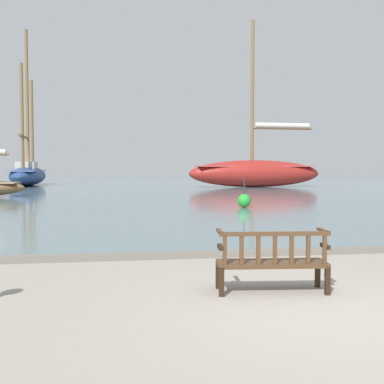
{
  "coord_description": "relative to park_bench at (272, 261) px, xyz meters",
  "views": [
    {
      "loc": [
        -2.5,
        -5.71,
        1.85
      ],
      "look_at": [
        -0.15,
        10.0,
        1.0
      ],
      "focal_mm": 45.0,
      "sensor_mm": 36.0,
      "label": 1
    }
  ],
  "objects": [
    {
      "name": "park_bench",
      "position": [
        0.0,
        0.0,
        0.0
      ],
      "size": [
        1.64,
        0.67,
        0.92
      ],
      "color": "black",
      "rests_on": "ground"
    },
    {
      "name": "sailboat_far_port",
      "position": [
        9.28,
        33.2,
        0.92
      ],
      "size": [
        11.66,
        3.25,
        14.08
      ],
      "color": "maroon",
      "rests_on": "harbor_water"
    },
    {
      "name": "channel_buoy",
      "position": [
        3.1,
        13.41,
        -0.09
      ],
      "size": [
        0.58,
        0.58,
        1.28
      ],
      "color": "green",
      "rests_on": "harbor_water"
    },
    {
      "name": "ground_plane",
      "position": [
        0.31,
        -1.01,
        -0.47
      ],
      "size": [
        160.0,
        160.0,
        0.0
      ],
      "primitive_type": "plane",
      "color": "gray"
    },
    {
      "name": "quay_edge_kerb",
      "position": [
        0.31,
        2.84,
        -0.41
      ],
      "size": [
        40.0,
        0.3,
        0.12
      ],
      "primitive_type": "cube",
      "color": "slate",
      "rests_on": "ground"
    },
    {
      "name": "harbor_water",
      "position": [
        0.31,
        42.99,
        -0.43
      ],
      "size": [
        100.0,
        80.0,
        0.08
      ],
      "primitive_type": "cube",
      "color": "slate",
      "rests_on": "ground"
    },
    {
      "name": "sailboat_distant_harbor",
      "position": [
        -10.65,
        39.59,
        0.81
      ],
      "size": [
        3.34,
        12.66,
        14.33
      ],
      "color": "navy",
      "rests_on": "harbor_water"
    }
  ]
}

